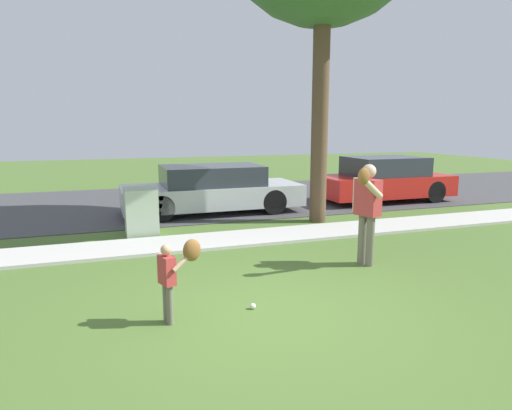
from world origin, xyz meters
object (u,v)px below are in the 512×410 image
Objects in this scene: person_child at (175,269)px; baseball at (253,306)px; person_adult at (367,204)px; parked_sedan_silver at (212,189)px; parked_hatchback_red at (384,180)px; utility_cabinet at (141,212)px.

person_child reaches higher than baseball.
parked_sedan_silver is (-1.30, 5.22, -0.41)m from person_adult.
person_child is 9.74m from parked_hatchback_red.
person_adult reaches higher than parked_sedan_silver.
utility_cabinet is 0.25× the size of parked_hatchback_red.
parked_hatchback_red is at bearing -179.36° from parked_sedan_silver.
person_child reaches higher than utility_cabinet.
person_child is 4.51m from utility_cabinet.
baseball is at bearing -77.76° from utility_cabinet.
utility_cabinet is 0.22× the size of parked_sedan_silver.
baseball is at bearing 45.12° from parked_hatchback_red.
person_adult is 0.42× the size of parked_hatchback_red.
utility_cabinet is (-3.27, 3.35, -0.53)m from person_adult.
person_child is at bearing 72.71° from parked_sedan_silver.
parked_sedan_silver reaches higher than baseball.
person_child is 0.22× the size of parked_sedan_silver.
parked_hatchback_red is at bearing 22.31° from person_child.
baseball is 6.41m from parked_sedan_silver.
parked_sedan_silver is 1.15× the size of parked_hatchback_red.
person_adult reaches higher than parked_hatchback_red.
parked_sedan_silver is (1.97, 1.87, 0.13)m from utility_cabinet.
person_adult is at bearing 25.21° from baseball.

